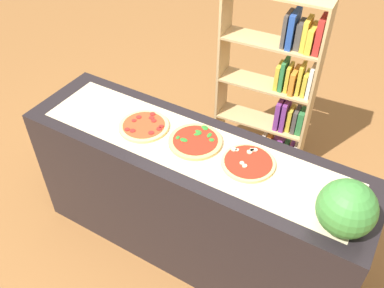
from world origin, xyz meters
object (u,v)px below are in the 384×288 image
(pizza_pepperoni_0, at_px, (144,126))
(watermelon, at_px, (347,208))
(bookshelf, at_px, (279,91))
(pizza_spinach_1, at_px, (195,141))
(pizza_mushroom_2, at_px, (248,162))

(pizza_pepperoni_0, relative_size, watermelon, 1.10)
(pizza_pepperoni_0, height_order, watermelon, watermelon)
(pizza_pepperoni_0, height_order, bookshelf, bookshelf)
(pizza_spinach_1, xyz_separation_m, watermelon, (0.89, -0.17, 0.12))
(pizza_mushroom_2, relative_size, bookshelf, 0.20)
(pizza_spinach_1, height_order, bookshelf, bookshelf)
(pizza_spinach_1, xyz_separation_m, bookshelf, (0.12, 1.09, -0.26))
(pizza_mushroom_2, height_order, bookshelf, bookshelf)
(pizza_spinach_1, height_order, pizza_mushroom_2, same)
(pizza_mushroom_2, bearing_deg, pizza_pepperoni_0, -176.90)
(pizza_spinach_1, distance_m, pizza_mushroom_2, 0.34)
(pizza_pepperoni_0, distance_m, watermelon, 1.24)
(watermelon, bearing_deg, bookshelf, 121.52)
(pizza_spinach_1, relative_size, pizza_mushroom_2, 1.05)
(pizza_pepperoni_0, distance_m, pizza_spinach_1, 0.34)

